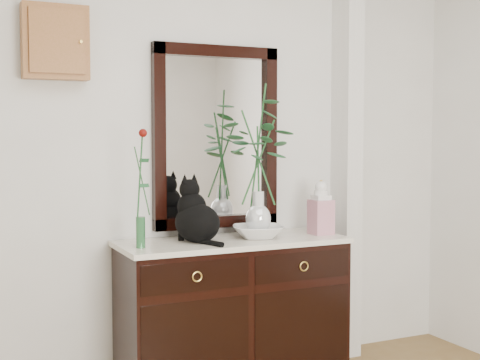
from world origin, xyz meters
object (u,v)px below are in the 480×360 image
sideboard (233,303)px  cat (197,210)px  lotus_bowl (258,232)px  ginger_jar (321,207)px

sideboard → cat: size_ratio=3.67×
lotus_bowl → ginger_jar: ginger_jar is taller
cat → ginger_jar: 0.79m
cat → ginger_jar: size_ratio=1.08×
lotus_bowl → sideboard: bearing=172.7°
lotus_bowl → ginger_jar: 0.44m
cat → lotus_bowl: (0.38, -0.01, -0.14)m
lotus_bowl → ginger_jar: bearing=-3.5°
cat → lotus_bowl: bearing=-19.4°
cat → sideboard: bearing=-15.3°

